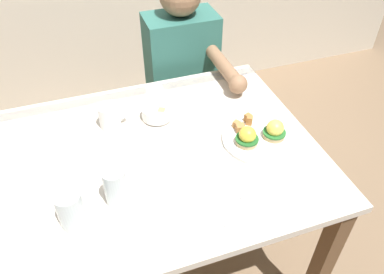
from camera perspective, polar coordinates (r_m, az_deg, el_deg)
name	(u,v)px	position (r m, az deg, el deg)	size (l,w,h in m)	color
ground_plane	(161,265)	(1.94, -4.71, -18.59)	(6.00, 6.00, 0.00)	#7F664C
dining_table	(151,176)	(1.43, -6.10, -5.78)	(1.20, 0.90, 0.74)	silver
eggs_benedict_plate	(259,136)	(1.41, 10.04, 0.11)	(0.27, 0.27, 0.09)	white
fruit_bowl	(158,112)	(1.49, -5.17, 3.73)	(0.12, 0.12, 0.06)	white
coffee_mug	(110,116)	(1.47, -12.22, 3.16)	(0.11, 0.08, 0.09)	white
fork	(234,205)	(1.20, 6.37, -10.06)	(0.12, 0.12, 0.00)	silver
water_glass_near	(72,212)	(1.17, -17.61, -10.67)	(0.08, 0.08, 0.13)	silver
water_glass_far	(116,189)	(1.18, -11.32, -7.60)	(0.07, 0.07, 0.14)	silver
diner_person	(184,75)	(1.94, -1.19, 9.33)	(0.34, 0.54, 1.14)	#33333D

